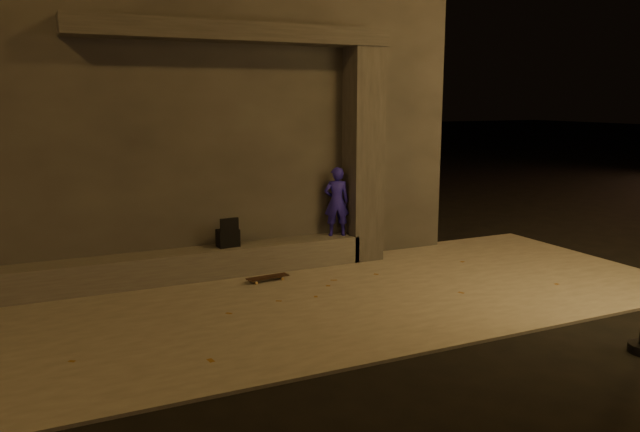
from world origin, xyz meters
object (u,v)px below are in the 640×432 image
skateboard (268,277)px  skateboarder (337,202)px  backpack (228,236)px  column (363,156)px

skateboard → skateboarder: bearing=18.4°
skateboarder → backpack: skateboarder is taller
skateboarder → backpack: (-1.93, 0.00, -0.43)m
skateboard → backpack: bearing=117.8°
column → backpack: size_ratio=7.58×
backpack → skateboard: backpack is taller
column → skateboard: size_ratio=5.32×
skateboarder → skateboard: size_ratio=1.74×
column → skateboard: (-2.01, -0.65, -1.74)m
column → backpack: 2.70m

